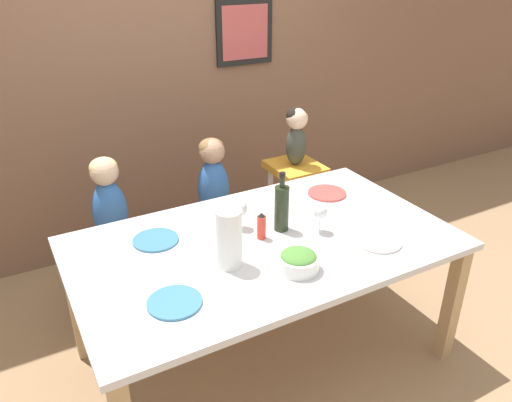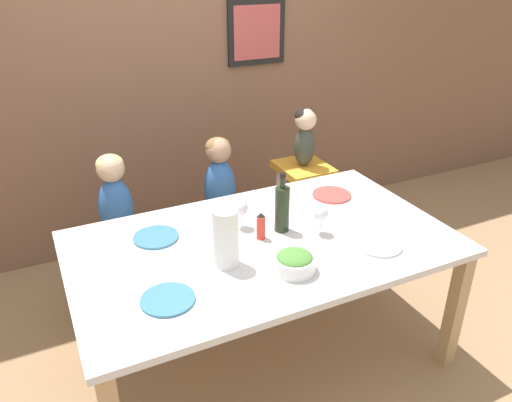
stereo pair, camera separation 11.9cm
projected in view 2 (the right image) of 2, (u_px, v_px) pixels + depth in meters
The scene contains 19 objects.
ground_plane at pixel (262, 354), 2.76m from camera, with size 14.00×14.00×0.00m, color #9E7A56.
wall_back at pixel (165, 58), 3.38m from camera, with size 10.00×0.09×2.70m.
dining_table at pixel (263, 254), 2.47m from camera, with size 1.84×1.08×0.73m.
chair_far_left at pixel (122, 247), 3.04m from camera, with size 0.39×0.43×0.46m.
chair_far_center at pixel (221, 224), 3.29m from camera, with size 0.39×0.43×0.46m.
chair_right_highchair at pixel (303, 185), 3.46m from camera, with size 0.33×0.36×0.69m.
person_child_left at pixel (114, 196), 2.88m from camera, with size 0.20×0.19×0.52m.
person_child_center at pixel (219, 176), 3.14m from camera, with size 0.20×0.19×0.52m.
person_baby_right at pixel (305, 133), 3.29m from camera, with size 0.14×0.15×0.39m.
wine_bottle at pixel (282, 208), 2.47m from camera, with size 0.07×0.07×0.31m.
paper_towel_roll at pixel (226, 238), 2.19m from camera, with size 0.12×0.12×0.28m.
wine_glass_near at pixel (321, 214), 2.45m from camera, with size 0.07×0.07×0.15m.
wine_glass_far at pixel (241, 209), 2.50m from camera, with size 0.07×0.07×0.15m.
salad_bowl_large at pixel (294, 262), 2.18m from camera, with size 0.19×0.19×0.09m.
dinner_plate_front_left at pixel (168, 299), 2.01m from camera, with size 0.22×0.22×0.01m.
dinner_plate_back_left at pixel (156, 237), 2.45m from camera, with size 0.22×0.22×0.01m.
dinner_plate_back_right at pixel (332, 195), 2.88m from camera, with size 0.22×0.22×0.01m.
dinner_plate_front_right at pixel (379, 245), 2.39m from camera, with size 0.22×0.22×0.01m.
condiment_bottle_hot_sauce at pixel (260, 226), 2.42m from camera, with size 0.04×0.04×0.14m.
Camera 2 is at (-0.94, -1.87, 2.00)m, focal length 35.00 mm.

